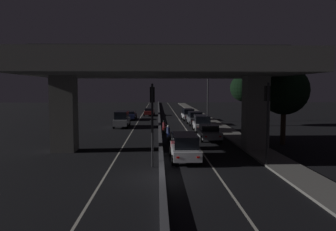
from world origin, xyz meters
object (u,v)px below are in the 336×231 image
Objects in this scene: motorcycle_red_filtering_far at (164,128)px; pedestrian_on_sidewalk at (244,130)px; car_silver_lead_oncoming at (122,119)px; car_grey_fourth at (195,118)px; car_dark_red_third_oncoming at (149,112)px; car_white_third at (202,123)px; car_white_fifth at (188,114)px; motorcycle_black_filtering_near at (173,149)px; motorcycle_blue_filtering_mid at (168,134)px; car_dark_blue_second_oncoming at (130,115)px; traffic_light_right_of_median at (267,110)px; street_lamp at (205,91)px; car_silver_second at (209,132)px; car_white_lead at (185,146)px; traffic_light_left_of_median at (152,111)px.

motorcycle_red_filtering_far is 9.31m from pedestrian_on_sidewalk.
car_silver_lead_oncoming is at bearing 40.40° from motorcycle_red_filtering_far.
car_grey_fourth reaches higher than car_dark_red_third_oncoming.
car_grey_fourth is (-0.01, 6.80, -0.04)m from car_white_third.
motorcycle_black_filtering_near is at bearing 170.39° from car_white_fifth.
motorcycle_blue_filtering_mid is 5.09m from motorcycle_red_filtering_far.
motorcycle_blue_filtering_mid is (5.34, -20.93, -0.09)m from car_dark_blue_second_oncoming.
car_silver_lead_oncoming reaches higher than car_white_fifth.
car_dark_blue_second_oncoming reaches higher than car_dark_red_third_oncoming.
traffic_light_right_of_median is 27.62m from street_lamp.
car_white_fifth is at bearing -0.75° from car_silver_second.
street_lamp reaches higher than motorcycle_black_filtering_near.
car_dark_blue_second_oncoming is at bearing 11.74° from car_white_lead.
car_white_fifth is at bearing 35.15° from car_dark_red_third_oncoming.
car_white_third is at bearing 179.33° from car_white_fifth.
car_dark_blue_second_oncoming is 28.98m from motorcycle_black_filtering_near.
car_silver_second is 22.65m from car_dark_blue_second_oncoming.
motorcycle_black_filtering_near is at bearing -135.12° from pedestrian_on_sidewalk.
street_lamp is at bearing -8.01° from car_silver_second.
traffic_light_right_of_median reaches higher than car_silver_lead_oncoming.
traffic_light_right_of_median is 23.82m from car_grey_fourth.
car_white_lead is at bearing 41.58° from traffic_light_left_of_median.
traffic_light_right_of_median reaches higher than car_silver_second.
car_dark_blue_second_oncoming is (-9.37, 14.58, -0.26)m from car_white_third.
car_white_third reaches higher than car_white_fifth.
car_dark_blue_second_oncoming is 2.51× the size of motorcycle_red_filtering_far.
pedestrian_on_sidewalk is at bearing -38.21° from car_white_lead.
pedestrian_on_sidewalk is at bearing -169.04° from car_grey_fourth.
traffic_light_right_of_median is 7.07m from motorcycle_black_filtering_near.
car_white_fifth is 0.93× the size of car_dark_blue_second_oncoming.
street_lamp reaches higher than car_dark_red_third_oncoming.
motorcycle_black_filtering_near is at bearing 167.72° from car_grey_fourth.
car_dark_red_third_oncoming is at bearing 18.27° from car_white_third.
motorcycle_blue_filtering_mid reaches higher than car_silver_second.
car_white_lead reaches higher than car_silver_second.
car_silver_lead_oncoming is at bearing 138.14° from pedestrian_on_sidewalk.
car_silver_second is at bearing -96.83° from street_lamp.
car_white_lead reaches higher than motorcycle_red_filtering_far.
car_silver_second is at bearing -24.64° from motorcycle_black_filtering_near.
pedestrian_on_sidewalk reaches higher than car_dark_blue_second_oncoming.
car_white_fifth is 20.06m from motorcycle_blue_filtering_mid.
traffic_light_right_of_median is 17.09m from car_white_third.
traffic_light_left_of_median is 15.84m from motorcycle_red_filtering_far.
car_dark_blue_second_oncoming is 8.56m from car_dark_red_third_oncoming.
car_dark_blue_second_oncoming is 0.99× the size of car_dark_red_third_oncoming.
car_white_third reaches higher than car_white_lead.
car_white_fifth reaches higher than motorcycle_red_filtering_far.
street_lamp is at bearing -7.57° from car_white_third.
traffic_light_left_of_median reaches higher than car_dark_red_third_oncoming.
traffic_light_right_of_median is 1.13× the size of car_white_lead.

